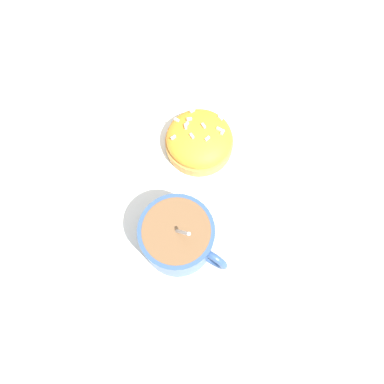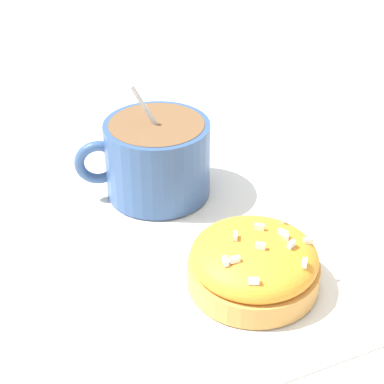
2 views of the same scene
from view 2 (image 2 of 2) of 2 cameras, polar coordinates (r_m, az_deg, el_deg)
name	(u,v)px [view 2 (image 2 of 2)]	position (r m, az deg, el deg)	size (l,w,h in m)	color
ground_plane	(188,240)	(0.52, -0.32, -4.25)	(3.00, 3.00, 0.00)	silver
paper_napkin	(188,238)	(0.52, -0.32, -4.12)	(0.35, 0.33, 0.00)	white
coffee_cup	(156,155)	(0.56, -3.21, 3.27)	(0.09, 0.11, 0.10)	#335184
frosted_pastry	(254,263)	(0.47, 5.50, -6.30)	(0.10, 0.10, 0.04)	#D19347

